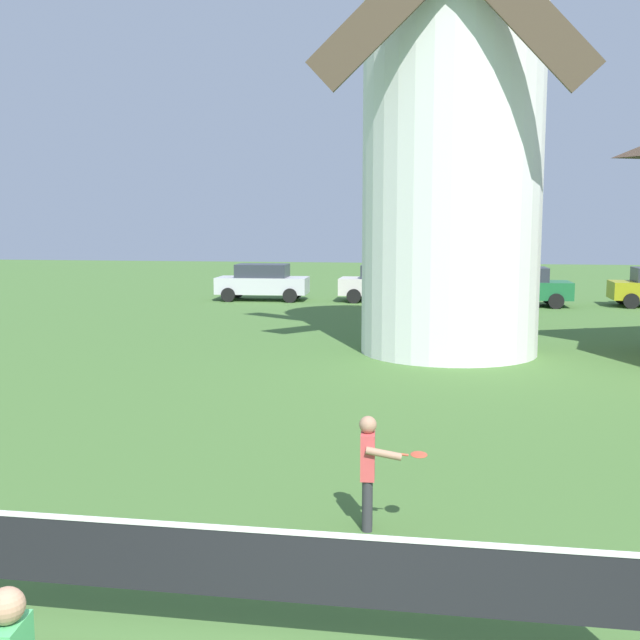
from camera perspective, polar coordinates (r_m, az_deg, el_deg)
The scene contains 6 objects.
windmill at distance 19.99m, azimuth 9.94°, elevation 16.22°, with size 6.51×5.23×12.57m.
tennis_net at distance 6.21m, azimuth -3.13°, elevation -17.95°, with size 5.52×0.06×1.10m.
player_far at distance 8.42m, azimuth 3.75°, elevation -10.82°, with size 0.75×0.47×1.27m.
parked_car_silver at distance 32.89m, azimuth -4.32°, elevation 2.89°, with size 3.96×2.03×1.56m.
parked_car_cream at distance 32.30m, azimuth 5.25°, elevation 2.80°, with size 4.22×1.90×1.56m.
parked_car_green at distance 31.55m, azimuth 14.46°, elevation 2.49°, with size 4.30×1.94×1.56m.
Camera 1 is at (0.75, -3.42, 3.34)m, focal length 42.73 mm.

